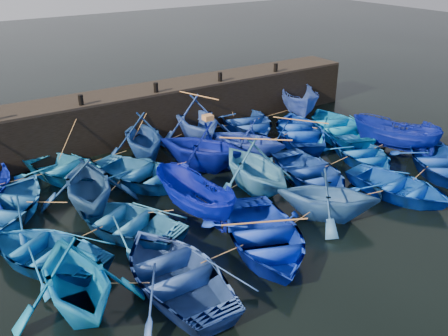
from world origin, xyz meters
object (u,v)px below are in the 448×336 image
boat_13 (45,251)px  boat_20 (75,277)px  wooden_crate (208,118)px  boat_8 (142,174)px

boat_13 → boat_20: boat_20 is taller
boat_13 → wooden_crate: wooden_crate is taller
boat_13 → wooden_crate: size_ratio=11.01×
boat_20 → wooden_crate: size_ratio=10.25×
wooden_crate → boat_20: bearing=-142.8°
boat_20 → wooden_crate: (8.49, 6.44, 1.33)m
boat_8 → boat_13: 6.33m
boat_8 → boat_13: size_ratio=1.06×
boat_13 → wooden_crate: bearing=171.8°
boat_8 → wooden_crate: (3.42, -0.04, 1.96)m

